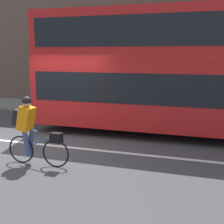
{
  "coord_description": "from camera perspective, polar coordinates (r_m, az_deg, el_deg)",
  "views": [
    {
      "loc": [
        4.21,
        -7.11,
        2.52
      ],
      "look_at": [
        1.7,
        0.49,
        1.0
      ],
      "focal_mm": 50.0,
      "sensor_mm": 36.0,
      "label": 1
    }
  ],
  "objects": [
    {
      "name": "cyclist_on_bike",
      "position": [
        7.26,
        -14.66,
        -2.88
      ],
      "size": [
        1.54,
        0.32,
        1.58
      ],
      "color": "black",
      "rests_on": "ground_plane"
    },
    {
      "name": "ground_plane",
      "position": [
        8.64,
        -11.89,
        -6.45
      ],
      "size": [
        80.0,
        80.0,
        0.0
      ],
      "primitive_type": "plane",
      "color": "#424244"
    },
    {
      "name": "trash_bin",
      "position": [
        14.87,
        -13.16,
        3.32
      ],
      "size": [
        0.53,
        0.53,
        1.03
      ],
      "color": "#515156",
      "rests_on": "sidewalk_curb"
    },
    {
      "name": "street_sign_post",
      "position": [
        13.13,
        2.01,
        6.27
      ],
      "size": [
        0.36,
        0.09,
        2.39
      ],
      "color": "#59595B",
      "rests_on": "sidewalk_curb"
    },
    {
      "name": "road_center_line",
      "position": [
        8.84,
        -11.11,
        -6.0
      ],
      "size": [
        50.0,
        0.14,
        0.01
      ],
      "primitive_type": "cube",
      "color": "silver",
      "rests_on": "ground_plane"
    },
    {
      "name": "bus",
      "position": [
        9.69,
        16.8,
        7.89
      ],
      "size": [
        10.42,
        2.52,
        3.81
      ],
      "color": "black",
      "rests_on": "ground_plane"
    },
    {
      "name": "sidewalk_curb",
      "position": [
        13.59,
        -0.08,
        0.39
      ],
      "size": [
        60.0,
        2.33,
        0.15
      ],
      "color": "gray",
      "rests_on": "ground_plane"
    },
    {
      "name": "building_facade",
      "position": [
        14.76,
        1.61,
        18.5
      ],
      "size": [
        60.0,
        0.3,
        9.02
      ],
      "color": "brown",
      "rests_on": "ground_plane"
    }
  ]
}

